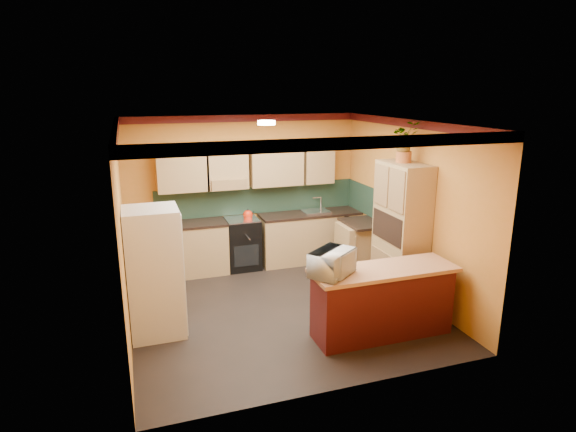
# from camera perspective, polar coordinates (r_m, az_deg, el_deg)

# --- Properties ---
(room_shell) EXTENTS (4.24, 4.24, 2.72)m
(room_shell) POSITION_cam_1_polar(r_m,az_deg,el_deg) (6.88, -1.61, 6.07)
(room_shell) COLOR black
(room_shell) RESTS_ON ground
(base_cabinets_back) EXTENTS (3.65, 0.60, 0.88)m
(base_cabinets_back) POSITION_cam_1_polar(r_m,az_deg,el_deg) (8.82, -1.47, -2.96)
(base_cabinets_back) COLOR tan
(base_cabinets_back) RESTS_ON ground
(countertop_back) EXTENTS (3.65, 0.62, 0.04)m
(countertop_back) POSITION_cam_1_polar(r_m,az_deg,el_deg) (8.69, -1.49, -0.07)
(countertop_back) COLOR black
(countertop_back) RESTS_ON base_cabinets_back
(stove) EXTENTS (0.58, 0.58, 0.91)m
(stove) POSITION_cam_1_polar(r_m,az_deg,el_deg) (8.66, -5.43, -3.26)
(stove) COLOR black
(stove) RESTS_ON ground
(kettle) EXTENTS (0.22, 0.22, 0.18)m
(kettle) POSITION_cam_1_polar(r_m,az_deg,el_deg) (8.48, -4.78, 0.21)
(kettle) COLOR red
(kettle) RESTS_ON stove
(sink) EXTENTS (0.48, 0.40, 0.03)m
(sink) POSITION_cam_1_polar(r_m,az_deg,el_deg) (8.93, 3.27, 0.55)
(sink) COLOR silver
(sink) RESTS_ON countertop_back
(base_cabinets_right) EXTENTS (0.60, 0.80, 0.88)m
(base_cabinets_right) POSITION_cam_1_polar(r_m,az_deg,el_deg) (8.51, 8.77, -3.82)
(base_cabinets_right) COLOR tan
(base_cabinets_right) RESTS_ON ground
(countertop_right) EXTENTS (0.62, 0.80, 0.04)m
(countertop_right) POSITION_cam_1_polar(r_m,az_deg,el_deg) (8.37, 8.90, -0.83)
(countertop_right) COLOR black
(countertop_right) RESTS_ON base_cabinets_right
(fridge) EXTENTS (0.68, 0.66, 1.70)m
(fridge) POSITION_cam_1_polar(r_m,az_deg,el_deg) (6.47, -15.55, -6.44)
(fridge) COLOR silver
(fridge) RESTS_ON ground
(pantry) EXTENTS (0.48, 0.90, 2.10)m
(pantry) POSITION_cam_1_polar(r_m,az_deg,el_deg) (7.42, 13.23, -1.89)
(pantry) COLOR tan
(pantry) RESTS_ON ground
(fern_pot) EXTENTS (0.22, 0.22, 0.16)m
(fern_pot) POSITION_cam_1_polar(r_m,az_deg,el_deg) (7.23, 13.55, 6.82)
(fern_pot) COLOR #A75728
(fern_pot) RESTS_ON pantry
(fern) EXTENTS (0.43, 0.38, 0.43)m
(fern) POSITION_cam_1_polar(r_m,az_deg,el_deg) (7.20, 13.69, 9.16)
(fern) COLOR tan
(fern) RESTS_ON fern_pot
(breakfast_bar) EXTENTS (1.80, 0.55, 0.88)m
(breakfast_bar) POSITION_cam_1_polar(r_m,az_deg,el_deg) (6.46, 11.09, -10.14)
(breakfast_bar) COLOR #430F10
(breakfast_bar) RESTS_ON ground
(bar_top) EXTENTS (1.90, 0.65, 0.05)m
(bar_top) POSITION_cam_1_polar(r_m,az_deg,el_deg) (6.28, 11.30, -6.30)
(bar_top) COLOR tan
(bar_top) RESTS_ON breakfast_bar
(microwave) EXTENTS (0.69, 0.65, 0.32)m
(microwave) POSITION_cam_1_polar(r_m,az_deg,el_deg) (5.90, 5.25, -5.56)
(microwave) COLOR silver
(microwave) RESTS_ON bar_top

